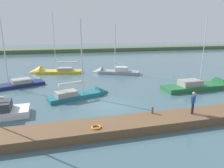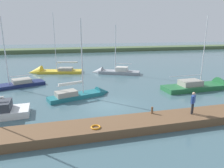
% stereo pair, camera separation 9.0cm
% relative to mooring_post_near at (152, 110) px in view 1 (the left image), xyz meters
% --- Properties ---
extents(ground_plane, '(200.00, 200.00, 0.00)m').
position_rel_mooring_post_near_xyz_m(ground_plane, '(2.52, -3.93, -0.90)').
color(ground_plane, '#42606B').
extents(far_shoreline, '(180.00, 8.00, 2.40)m').
position_rel_mooring_post_near_xyz_m(far_shoreline, '(2.52, -57.71, -0.90)').
color(far_shoreline, '#4C603D').
rests_on(far_shoreline, ground_plane).
extents(dock_pier, '(25.18, 2.37, 0.64)m').
position_rel_mooring_post_near_xyz_m(dock_pier, '(2.52, 0.83, -0.58)').
color(dock_pier, brown).
rests_on(dock_pier, ground_plane).
extents(mooring_post_near, '(0.16, 0.16, 0.53)m').
position_rel_mooring_post_near_xyz_m(mooring_post_near, '(0.00, 0.00, 0.00)').
color(mooring_post_near, brown).
rests_on(mooring_post_near, dock_pier).
extents(life_ring_buoy, '(0.66, 0.66, 0.10)m').
position_rel_mooring_post_near_xyz_m(life_ring_buoy, '(4.65, 1.31, -0.22)').
color(life_ring_buoy, orange).
rests_on(life_ring_buoy, dock_pier).
extents(sailboat_inner_slip, '(7.02, 3.61, 8.73)m').
position_rel_mooring_post_near_xyz_m(sailboat_inner_slip, '(4.48, -7.39, -0.68)').
color(sailboat_inner_slip, '#1E6B75').
rests_on(sailboat_inner_slip, ground_plane).
extents(sailboat_behind_pier, '(8.06, 5.44, 8.79)m').
position_rel_mooring_post_near_xyz_m(sailboat_behind_pier, '(-1.49, -18.62, -0.76)').
color(sailboat_behind_pier, gray).
rests_on(sailboat_behind_pier, ground_plane).
extents(sailboat_near_dock, '(9.66, 2.75, 9.61)m').
position_rel_mooring_post_near_xyz_m(sailboat_near_dock, '(-10.49, -6.91, -0.73)').
color(sailboat_near_dock, '#236638').
rests_on(sailboat_near_dock, ground_plane).
extents(sailboat_far_right, '(8.78, 4.96, 9.47)m').
position_rel_mooring_post_near_xyz_m(sailboat_far_right, '(13.78, -12.96, -0.80)').
color(sailboat_far_right, navy).
rests_on(sailboat_far_right, ground_plane).
extents(sailboat_far_left, '(9.23, 4.36, 10.79)m').
position_rel_mooring_post_near_xyz_m(sailboat_far_left, '(8.54, -21.63, -0.79)').
color(sailboat_far_left, gold).
rests_on(sailboat_far_left, ground_plane).
extents(person_on_dock, '(0.53, 0.47, 1.75)m').
position_rel_mooring_post_near_xyz_m(person_on_dock, '(-2.96, 0.82, 0.75)').
color(person_on_dock, '#28282D').
rests_on(person_on_dock, dock_pier).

